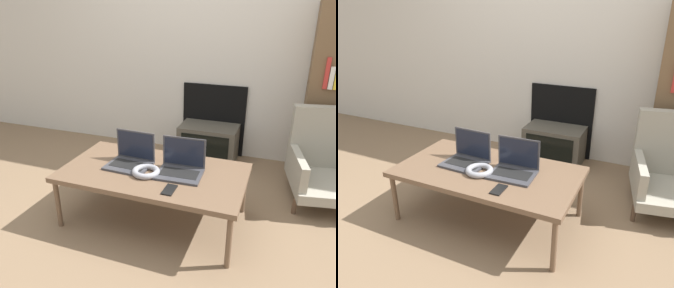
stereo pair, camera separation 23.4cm
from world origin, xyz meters
TOP-DOWN VIEW (x-y plane):
  - ground_plane at (0.00, 0.00)m, footprint 14.00×14.00m
  - wall_back at (0.00, 1.69)m, footprint 7.00×0.08m
  - table at (0.00, 0.27)m, footprint 1.30×0.72m
  - laptop_left at (-0.19, 0.31)m, footprint 0.32×0.26m
  - laptop_right at (0.19, 0.31)m, footprint 0.32×0.26m
  - headphones at (-0.03, 0.20)m, footprint 0.20×0.20m
  - phone at (0.20, 0.05)m, footprint 0.07×0.13m
  - tv at (0.12, 1.46)m, footprint 0.59×0.37m
  - armchair at (1.20, 1.07)m, footprint 0.66×0.71m

SIDE VIEW (x-z plane):
  - ground_plane at x=0.00m, z-range 0.00..0.00m
  - tv at x=0.12m, z-range 0.00..0.37m
  - armchair at x=1.20m, z-range -0.05..0.69m
  - table at x=0.00m, z-range 0.17..0.58m
  - phone at x=0.20m, z-range 0.41..0.42m
  - headphones at x=-0.03m, z-range 0.41..0.45m
  - laptop_left at x=-0.19m, z-range 0.34..0.58m
  - laptop_right at x=0.19m, z-range 0.34..0.58m
  - wall_back at x=0.00m, z-range -0.01..2.59m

